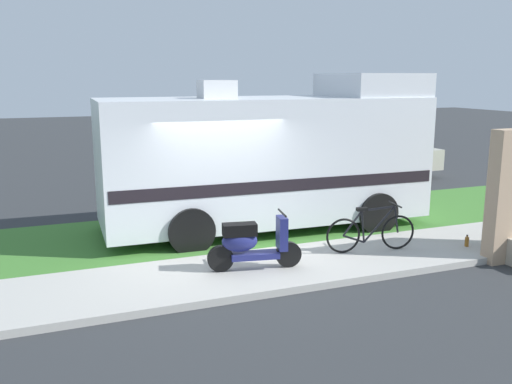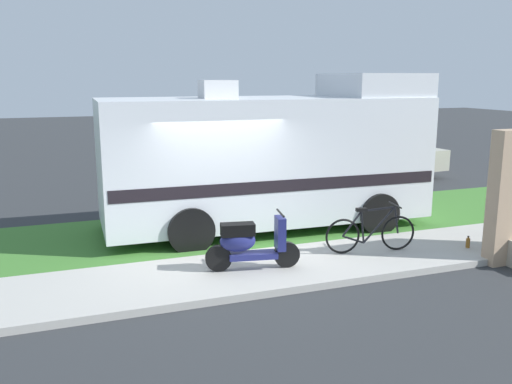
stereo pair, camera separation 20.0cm
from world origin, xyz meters
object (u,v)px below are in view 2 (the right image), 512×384
at_px(pickup_truck_far, 312,140).
at_px(bottle_green, 468,243).
at_px(bicycle, 371,232).
at_px(scooter, 249,243).
at_px(motorhome_rv, 271,157).
at_px(pickup_truck_near, 339,152).

bearing_deg(pickup_truck_far, bottle_green, -100.44).
bearing_deg(pickup_truck_far, bicycle, -110.40).
xyz_separation_m(scooter, bottle_green, (4.28, -0.31, -0.36)).
distance_m(motorhome_rv, pickup_truck_far, 9.32).
relative_size(motorhome_rv, bicycle, 4.06).
bearing_deg(pickup_truck_far, scooter, -120.83).
distance_m(scooter, bicycle, 2.41).
height_order(pickup_truck_near, bottle_green, pickup_truck_near).
height_order(bicycle, pickup_truck_near, pickup_truck_near).
height_order(pickup_truck_far, bottle_green, pickup_truck_far).
bearing_deg(pickup_truck_near, bicycle, -114.29).
bearing_deg(scooter, bicycle, 2.79).
xyz_separation_m(scooter, pickup_truck_near, (5.50, 6.97, 0.39)).
relative_size(bicycle, bottle_green, 7.56).
xyz_separation_m(pickup_truck_near, bottle_green, (-1.22, -7.28, -0.75)).
xyz_separation_m(scooter, bicycle, (2.41, 0.12, -0.09)).
xyz_separation_m(bicycle, pickup_truck_far, (3.86, 10.39, 0.46)).
bearing_deg(bicycle, scooter, -177.21).
bearing_deg(bottle_green, scooter, 175.86).
relative_size(bicycle, pickup_truck_near, 0.29).
relative_size(motorhome_rv, bottle_green, 30.65).
distance_m(pickup_truck_far, bottle_green, 11.02).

